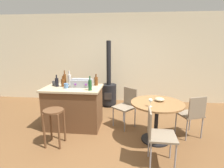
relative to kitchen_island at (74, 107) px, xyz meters
name	(u,v)px	position (x,y,z in m)	size (l,w,h in m)	color
ground_plane	(101,141)	(0.70, -0.59, -0.45)	(8.80, 8.80, 0.00)	brown
back_wall	(114,58)	(0.70, 2.02, 0.90)	(8.00, 0.10, 2.70)	beige
kitchen_island	(74,107)	(0.00, 0.00, 0.00)	(1.22, 0.79, 0.89)	brown
wooden_stool	(54,119)	(-0.11, -0.78, 0.05)	(0.35, 0.35, 0.67)	brown
dining_table	(157,112)	(1.72, -0.44, 0.12)	(0.96, 0.96, 0.75)	black
folding_chair_near	(157,133)	(1.63, -1.14, 0.07)	(0.41, 0.41, 0.87)	#7F705B
folding_chair_far	(192,113)	(2.41, -0.26, 0.05)	(0.51, 0.51, 0.85)	#7F705B
folding_chair_left	(126,104)	(1.15, 0.14, 0.05)	(0.56, 0.56, 0.85)	#7F705B
wood_stove	(109,90)	(0.61, 1.42, 0.02)	(0.44, 0.45, 1.89)	black
toolbox	(82,83)	(0.20, 0.03, 0.53)	(0.44, 0.22, 0.18)	gray
bottle_0	(65,79)	(-0.27, 0.27, 0.57)	(0.07, 0.07, 0.32)	#603314
bottle_1	(96,81)	(0.46, 0.22, 0.54)	(0.08, 0.08, 0.26)	#603314
bottle_2	(69,79)	(-0.14, 0.20, 0.57)	(0.08, 0.08, 0.32)	#B7B2AD
bottle_3	(90,85)	(0.43, -0.23, 0.55)	(0.07, 0.07, 0.28)	#194C23
bottle_4	(63,83)	(-0.22, 0.03, 0.53)	(0.08, 0.08, 0.23)	#603314
bottle_5	(57,82)	(-0.36, 0.02, 0.54)	(0.08, 0.08, 0.26)	black
cup_0	(66,86)	(-0.11, -0.11, 0.49)	(0.12, 0.09, 0.10)	#4C7099
cup_1	(54,83)	(-0.47, 0.12, 0.49)	(0.11, 0.07, 0.10)	#383838
wine_glass	(150,101)	(1.56, -0.67, 0.41)	(0.07, 0.07, 0.14)	silver
serving_bowl	(160,99)	(1.77, -0.35, 0.34)	(0.18, 0.18, 0.07)	tan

